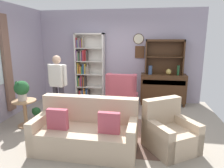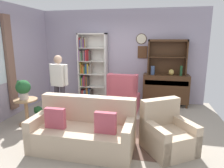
# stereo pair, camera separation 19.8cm
# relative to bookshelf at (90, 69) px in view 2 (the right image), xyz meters

# --- Properties ---
(ground_plane) EXTENTS (5.40, 4.60, 0.02)m
(ground_plane) POSITION_rel_bookshelf_xyz_m (0.96, -1.94, -1.02)
(ground_plane) COLOR #9E9384
(wall_back) EXTENTS (5.00, 0.09, 2.80)m
(wall_back) POSITION_rel_bookshelf_xyz_m (0.97, 0.19, 0.39)
(wall_back) COLOR #A399AD
(wall_back) RESTS_ON ground_plane
(wall_left) EXTENTS (0.16, 4.20, 2.80)m
(wall_left) POSITION_rel_bookshelf_xyz_m (-1.55, -1.99, 0.39)
(wall_left) COLOR #A399AD
(wall_left) RESTS_ON ground_plane
(area_rug) EXTENTS (2.25, 1.72, 0.01)m
(area_rug) POSITION_rel_bookshelf_xyz_m (1.16, -2.24, -1.01)
(area_rug) COLOR brown
(area_rug) RESTS_ON ground_plane
(bookshelf) EXTENTS (0.90, 0.30, 2.10)m
(bookshelf) POSITION_rel_bookshelf_xyz_m (0.00, 0.00, 0.00)
(bookshelf) COLOR silver
(bookshelf) RESTS_ON ground_plane
(sideboard) EXTENTS (1.30, 0.45, 0.92)m
(sideboard) POSITION_rel_bookshelf_xyz_m (2.33, -0.08, -0.50)
(sideboard) COLOR #422816
(sideboard) RESTS_ON ground_plane
(sideboard_hutch) EXTENTS (1.10, 0.26, 1.00)m
(sideboard_hutch) POSITION_rel_bookshelf_xyz_m (2.33, 0.03, 0.55)
(sideboard_hutch) COLOR #422816
(sideboard_hutch) RESTS_ON sideboard
(vase_tall) EXTENTS (0.11, 0.11, 0.25)m
(vase_tall) POSITION_rel_bookshelf_xyz_m (1.94, -0.16, 0.03)
(vase_tall) COLOR #33476B
(vase_tall) RESTS_ON sideboard
(vase_round) EXTENTS (0.15, 0.15, 0.17)m
(vase_round) POSITION_rel_bookshelf_xyz_m (2.46, -0.15, -0.01)
(vase_round) COLOR tan
(vase_round) RESTS_ON sideboard
(bottle_wine) EXTENTS (0.07, 0.07, 0.28)m
(bottle_wine) POSITION_rel_bookshelf_xyz_m (2.72, -0.17, 0.05)
(bottle_wine) COLOR #194223
(bottle_wine) RESTS_ON sideboard
(couch_floral) EXTENTS (1.81, 0.87, 0.90)m
(couch_floral) POSITION_rel_bookshelf_xyz_m (0.79, -2.89, -0.70)
(couch_floral) COLOR #C6AD8E
(couch_floral) RESTS_ON ground_plane
(armchair_floral) EXTENTS (1.05, 1.06, 0.88)m
(armchair_floral) POSITION_rel_bookshelf_xyz_m (2.26, -2.66, -0.72)
(armchair_floral) COLOR #C6AD8E
(armchair_floral) RESTS_ON ground_plane
(wingback_chair) EXTENTS (0.81, 0.83, 1.05)m
(wingback_chair) POSITION_rel_bookshelf_xyz_m (1.20, -0.85, -0.63)
(wingback_chair) COLOR #B74C5B
(wingback_chair) RESTS_ON ground_plane
(plant_stand) EXTENTS (0.52, 0.52, 0.61)m
(plant_stand) POSITION_rel_bookshelf_xyz_m (-0.85, -2.18, -0.64)
(plant_stand) COLOR #A87F56
(plant_stand) RESTS_ON ground_plane
(potted_plant_large) EXTENTS (0.32, 0.32, 0.44)m
(potted_plant_large) POSITION_rel_bookshelf_xyz_m (-0.87, -2.19, -0.15)
(potted_plant_large) COLOR beige
(potted_plant_large) RESTS_ON plant_stand
(potted_plant_small) EXTENTS (0.21, 0.21, 0.28)m
(potted_plant_small) POSITION_rel_bookshelf_xyz_m (-0.85, -1.73, -0.84)
(potted_plant_small) COLOR gray
(potted_plant_small) RESTS_ON ground_plane
(person_reading) EXTENTS (0.53, 0.26, 1.56)m
(person_reading) POSITION_rel_bookshelf_xyz_m (-0.28, -1.61, -0.10)
(person_reading) COLOR #38333D
(person_reading) RESTS_ON ground_plane
(coffee_table) EXTENTS (0.80, 0.50, 0.42)m
(coffee_table) POSITION_rel_bookshelf_xyz_m (1.02, -1.92, -0.66)
(coffee_table) COLOR #422816
(coffee_table) RESTS_ON ground_plane
(book_stack) EXTENTS (0.22, 0.13, 0.07)m
(book_stack) POSITION_rel_bookshelf_xyz_m (1.02, -1.99, -0.56)
(book_stack) COLOR #723F7F
(book_stack) RESTS_ON coffee_table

